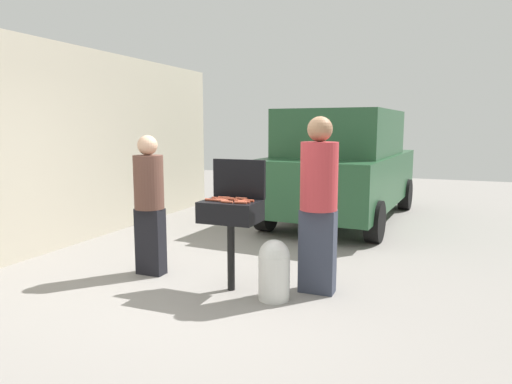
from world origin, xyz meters
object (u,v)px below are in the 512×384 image
(hot_dog_0, at_px, (240,201))
(hot_dog_12, at_px, (217,198))
(bbq_grill, at_px, (231,215))
(hot_dog_6, at_px, (232,199))
(hot_dog_13, at_px, (241,202))
(hot_dog_10, at_px, (222,200))
(person_left, at_px, (149,200))
(hot_dog_9, at_px, (227,202))
(hot_dog_4, at_px, (211,200))
(person_right, at_px, (319,199))
(hot_dog_8, at_px, (222,201))
(hot_dog_3, at_px, (224,198))
(propane_tank, at_px, (274,268))
(hot_dog_5, at_px, (244,202))
(hot_dog_11, at_px, (220,199))
(parked_minivan, at_px, (343,165))
(hot_dog_2, at_px, (228,198))
(hot_dog_7, at_px, (248,201))
(hot_dog_1, at_px, (241,198))

(hot_dog_0, height_order, hot_dog_12, same)
(bbq_grill, height_order, hot_dog_6, hot_dog_6)
(hot_dog_0, height_order, hot_dog_13, same)
(hot_dog_10, bearing_deg, person_left, 170.70)
(hot_dog_9, distance_m, hot_dog_12, 0.27)
(hot_dog_4, bearing_deg, person_right, 19.21)
(hot_dog_8, relative_size, person_right, 0.07)
(hot_dog_3, xyz_separation_m, person_left, (-0.98, 0.03, -0.09))
(hot_dog_4, bearing_deg, hot_dog_12, 84.58)
(hot_dog_3, distance_m, hot_dog_8, 0.20)
(hot_dog_8, relative_size, propane_tank, 0.21)
(propane_tank, bearing_deg, hot_dog_12, 170.22)
(hot_dog_3, relative_size, propane_tank, 0.21)
(hot_dog_5, xyz_separation_m, hot_dog_11, (-0.30, 0.07, 0.00))
(bbq_grill, relative_size, hot_dog_3, 7.44)
(hot_dog_9, distance_m, hot_dog_13, 0.15)
(hot_dog_8, bearing_deg, hot_dog_11, 127.71)
(propane_tank, xyz_separation_m, person_right, (0.35, 0.37, 0.68))
(hot_dog_13, relative_size, parked_minivan, 0.03)
(hot_dog_4, xyz_separation_m, parked_minivan, (0.53, 4.28, 0.04))
(hot_dog_0, distance_m, hot_dog_2, 0.22)
(hot_dog_0, distance_m, hot_dog_6, 0.14)
(hot_dog_2, distance_m, hot_dog_5, 0.28)
(hot_dog_2, distance_m, hot_dog_3, 0.08)
(hot_dog_2, distance_m, person_right, 0.95)
(hot_dog_11, relative_size, propane_tank, 0.21)
(hot_dog_7, height_order, hot_dog_12, same)
(hot_dog_0, relative_size, hot_dog_2, 1.00)
(propane_tank, bearing_deg, hot_dog_5, 178.56)
(hot_dog_6, bearing_deg, hot_dog_0, -30.96)
(hot_dog_1, xyz_separation_m, parked_minivan, (0.27, 4.08, 0.04))
(hot_dog_8, xyz_separation_m, hot_dog_9, (0.08, -0.05, 0.00))
(hot_dog_1, bearing_deg, hot_dog_5, -59.23)
(hot_dog_2, relative_size, hot_dog_10, 1.00)
(bbq_grill, distance_m, hot_dog_12, 0.24)
(hot_dog_2, height_order, hot_dog_13, same)
(hot_dog_1, relative_size, propane_tank, 0.21)
(hot_dog_13, height_order, parked_minivan, parked_minivan)
(bbq_grill, xyz_separation_m, hot_dog_1, (0.07, 0.12, 0.16))
(hot_dog_7, relative_size, person_left, 0.08)
(hot_dog_4, xyz_separation_m, person_left, (-0.92, 0.22, -0.09))
(hot_dog_7, height_order, hot_dog_9, same)
(hot_dog_13, bearing_deg, hot_dog_12, 154.58)
(hot_dog_3, distance_m, person_right, 1.02)
(hot_dog_5, height_order, hot_dog_10, same)
(hot_dog_8, height_order, hot_dog_13, same)
(hot_dog_3, relative_size, hot_dog_12, 1.00)
(hot_dog_0, bearing_deg, propane_tank, -5.34)
(hot_dog_6, bearing_deg, hot_dog_8, -119.10)
(hot_dog_10, distance_m, person_left, 1.04)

